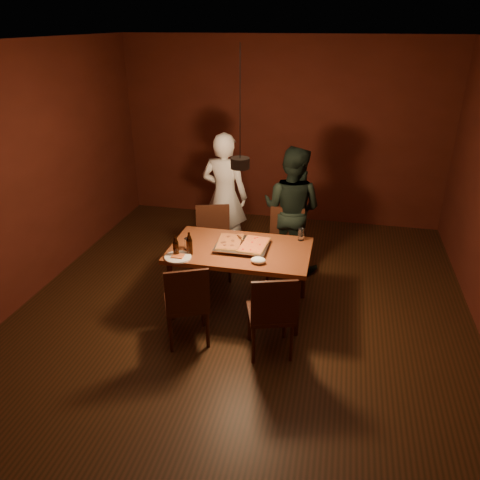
% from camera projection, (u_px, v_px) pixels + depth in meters
% --- Properties ---
extents(room_shell, '(6.00, 6.00, 6.00)m').
position_uv_depth(room_shell, '(240.00, 198.00, 4.54)').
color(room_shell, '#381D0F').
rests_on(room_shell, ground).
extents(dining_table, '(1.50, 0.90, 0.75)m').
position_uv_depth(dining_table, '(240.00, 255.00, 5.04)').
color(dining_table, brown).
rests_on(dining_table, floor).
extents(chair_far_left, '(0.53, 0.53, 0.49)m').
position_uv_depth(chair_far_left, '(213.00, 235.00, 5.84)').
color(chair_far_left, '#38190F').
rests_on(chair_far_left, floor).
extents(chair_far_right, '(0.43, 0.43, 0.49)m').
position_uv_depth(chair_far_right, '(286.00, 238.00, 5.76)').
color(chair_far_right, '#38190F').
rests_on(chair_far_right, floor).
extents(chair_near_left, '(0.56, 0.56, 0.49)m').
position_uv_depth(chair_near_left, '(187.00, 298.00, 4.51)').
color(chair_near_left, '#38190F').
rests_on(chair_near_left, floor).
extents(chair_near_right, '(0.53, 0.53, 0.49)m').
position_uv_depth(chair_near_right, '(272.00, 309.00, 4.34)').
color(chair_near_right, '#38190F').
rests_on(chair_near_right, floor).
extents(pizza_tray, '(0.58, 0.49, 0.05)m').
position_uv_depth(pizza_tray, '(242.00, 246.00, 5.01)').
color(pizza_tray, silver).
rests_on(pizza_tray, dining_table).
extents(pizza_meat, '(0.29, 0.42, 0.02)m').
position_uv_depth(pizza_meat, '(230.00, 242.00, 5.03)').
color(pizza_meat, maroon).
rests_on(pizza_meat, pizza_tray).
extents(pizza_cheese, '(0.30, 0.44, 0.02)m').
position_uv_depth(pizza_cheese, '(254.00, 244.00, 4.97)').
color(pizza_cheese, gold).
rests_on(pizza_cheese, pizza_tray).
extents(spatula, '(0.20, 0.25, 0.04)m').
position_uv_depth(spatula, '(242.00, 242.00, 5.00)').
color(spatula, silver).
rests_on(spatula, pizza_tray).
extents(beer_bottle_a, '(0.06, 0.06, 0.23)m').
position_uv_depth(beer_bottle_a, '(176.00, 246.00, 4.80)').
color(beer_bottle_a, black).
rests_on(beer_bottle_a, dining_table).
extents(beer_bottle_b, '(0.06, 0.06, 0.25)m').
position_uv_depth(beer_bottle_b, '(189.00, 244.00, 4.84)').
color(beer_bottle_b, black).
rests_on(beer_bottle_b, dining_table).
extents(water_glass_left, '(0.08, 0.08, 0.13)m').
position_uv_depth(water_glass_left, '(188.00, 244.00, 4.96)').
color(water_glass_left, silver).
rests_on(water_glass_left, dining_table).
extents(water_glass_right, '(0.07, 0.07, 0.14)m').
position_uv_depth(water_glass_right, '(301.00, 234.00, 5.17)').
color(water_glass_right, silver).
rests_on(water_glass_right, dining_table).
extents(plate_slice, '(0.28, 0.28, 0.03)m').
position_uv_depth(plate_slice, '(178.00, 257.00, 4.81)').
color(plate_slice, white).
rests_on(plate_slice, dining_table).
extents(napkin, '(0.16, 0.12, 0.06)m').
position_uv_depth(napkin, '(258.00, 260.00, 4.69)').
color(napkin, white).
rests_on(napkin, dining_table).
extents(diner_white, '(0.66, 0.46, 1.70)m').
position_uv_depth(diner_white, '(225.00, 196.00, 6.21)').
color(diner_white, silver).
rests_on(diner_white, floor).
extents(diner_dark, '(0.92, 0.81, 1.61)m').
position_uv_depth(diner_dark, '(292.00, 209.00, 5.89)').
color(diner_dark, black).
rests_on(diner_dark, floor).
extents(pendant_lamp, '(0.18, 0.18, 1.10)m').
position_uv_depth(pendant_lamp, '(240.00, 162.00, 4.39)').
color(pendant_lamp, black).
rests_on(pendant_lamp, ceiling).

